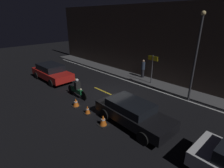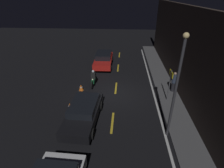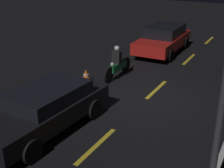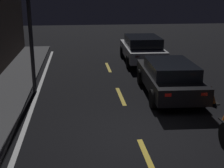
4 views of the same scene
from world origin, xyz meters
The scene contains 9 objects.
ground_plane centered at (0.00, 0.00, 0.00)m, with size 56.00×56.00×0.00m, color black.
lane_dash_c centered at (-1.00, 0.00, 0.00)m, with size 2.00×0.14×0.01m.
lane_dash_d centered at (3.50, 0.00, 0.00)m, with size 2.00×0.14×0.01m.
lane_dash_e centered at (8.00, 0.00, 0.00)m, with size 2.00×0.14×0.01m.
lane_solid_kerb centered at (0.00, 3.10, 0.00)m, with size 25.20×0.14×0.01m.
van_black centered at (3.44, -1.78, 0.71)m, with size 4.48×2.01×1.29m.
sedan_white centered at (8.93, -1.92, 0.77)m, with size 4.47×2.10×1.42m.
traffic_cone_far centered at (2.45, -2.98, 0.30)m, with size 0.51×0.51×0.61m.
street_lamp centered at (4.34, 3.20, 3.24)m, with size 0.28×0.28×5.76m.
Camera 4 is at (-7.26, 1.56, 3.76)m, focal length 50.00 mm.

